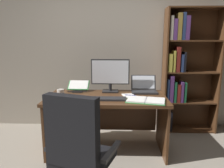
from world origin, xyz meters
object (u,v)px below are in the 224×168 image
Objects in this scene: notepad at (129,96)px; pen at (130,95)px; bookshelf at (184,69)px; monitor at (110,75)px; reading_stand_with_book at (79,86)px; coffee_mug at (61,93)px; desk at (107,110)px; open_binder at (146,100)px; computer_mouse at (85,98)px; laptop at (144,89)px; office_chair at (79,157)px; keyboard at (109,99)px.

notepad is 1.50× the size of pen.
monitor is at bearing -158.07° from bookshelf.
monitor is at bearing 139.39° from pen.
reading_stand_with_book is 2.11× the size of pen.
monitor is at bearing 137.22° from notepad.
monitor reaches higher than pen.
coffee_mug is (-0.92, -0.01, 0.03)m from pen.
bookshelf reaches higher than reading_stand_with_book.
desk is 0.60m from open_binder.
desk is at bearing -101.92° from monitor.
desk is 0.37m from notepad.
computer_mouse reaches higher than open_binder.
laptop is 0.70× the size of open_binder.
office_chair is 0.87m from computer_mouse.
bookshelf is 14.02× the size of pen.
coffee_mug is at bearing 153.58° from computer_mouse.
keyboard is at bearing -142.78° from bookshelf.
desk is at bearing -160.13° from laptop.
office_chair is 1.34m from reading_stand_with_book.
coffee_mug is (-0.41, 0.98, 0.36)m from office_chair.
keyboard is 0.83× the size of open_binder.
notepad is at bearing 0.57° from coffee_mug.
laptop is 1.69× the size of notepad.
computer_mouse reaches higher than desk.
laptop is at bearing 41.26° from keyboard.
open_binder is (0.49, -0.28, 0.22)m from desk.
coffee_mug is (-0.61, -0.06, 0.25)m from desk.
bookshelf is 2.26m from office_chair.
pen is (0.73, -0.28, -0.05)m from reading_stand_with_book.
computer_mouse is 0.35× the size of reading_stand_with_book.
desk is 0.49m from monitor.
computer_mouse is (-0.07, 0.81, 0.34)m from office_chair.
bookshelf reaches higher than computer_mouse.
desk is 0.56m from reading_stand_with_book.
monitor reaches higher than coffee_mug.
open_binder is at bearing 66.82° from office_chair.
bookshelf is at bearing 69.33° from office_chair.
computer_mouse is at bearing 113.65° from office_chair.
notepad is at bearing 180.00° from pen.
reading_stand_with_book reaches higher than open_binder.
pen is at bearing -21.06° from reading_stand_with_book.
keyboard is 4.47× the size of coffee_mug.
office_chair is at bearing -85.23° from computer_mouse.
monitor is 0.49m from reading_stand_with_book.
computer_mouse is 0.74× the size of pen.
pen is (0.02, 0.00, 0.01)m from notepad.
desk is at bearing 99.38° from keyboard.
laptop is at bearing -2.72° from reading_stand_with_book.
keyboard is at bearing -45.11° from reading_stand_with_book.
reading_stand_with_book is at bearing 158.40° from notepad.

